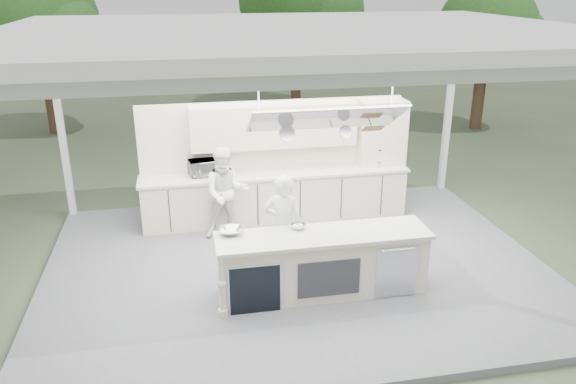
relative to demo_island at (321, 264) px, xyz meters
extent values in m
plane|color=#465339|center=(-0.18, 0.91, -0.60)|extent=(90.00, 90.00, 0.00)
cube|color=slate|center=(-0.18, 0.91, -0.54)|extent=(8.00, 6.00, 0.12)
cube|color=white|center=(3.72, 3.81, 1.25)|extent=(0.12, 0.12, 3.70)
cube|color=white|center=(-4.08, 3.81, 1.25)|extent=(0.12, 0.12, 3.70)
cube|color=white|center=(-0.18, 0.91, 3.18)|extent=(8.20, 6.20, 0.16)
cube|color=white|center=(-0.18, -1.99, 3.02)|extent=(8.00, 0.12, 0.16)
cube|color=white|center=(-0.18, 3.81, 3.02)|extent=(8.00, 0.12, 0.16)
cube|color=white|center=(-4.08, 0.91, 3.02)|extent=(0.12, 6.00, 0.16)
cube|color=white|center=(3.72, 0.91, 3.02)|extent=(0.12, 6.00, 0.16)
cube|color=white|center=(0.02, 0.01, 2.15)|extent=(2.00, 0.71, 0.43)
cube|color=white|center=(0.02, 0.01, 2.15)|extent=(2.06, 0.76, 0.46)
cylinder|color=white|center=(-0.88, 0.01, 2.63)|extent=(0.02, 0.02, 0.95)
cylinder|color=white|center=(0.92, 0.01, 2.63)|extent=(0.02, 0.02, 0.95)
cylinder|color=silver|center=(-0.48, 0.16, 1.93)|extent=(0.22, 0.14, 0.21)
cylinder|color=silver|center=(0.32, 0.11, 1.93)|extent=(0.18, 0.12, 0.18)
cube|color=#9B673E|center=(0.72, 0.13, 1.95)|extent=(0.28, 0.18, 0.12)
cube|color=#EEE2C9|center=(0.02, 0.01, -0.03)|extent=(3.00, 0.70, 0.90)
cube|color=silver|center=(0.02, 0.01, 0.45)|extent=(3.10, 0.78, 0.05)
cylinder|color=#EEE2C9|center=(-1.48, -0.34, -0.02)|extent=(0.11, 0.11, 0.92)
cube|color=black|center=(-1.03, -0.34, -0.12)|extent=(0.70, 0.04, 0.72)
cube|color=silver|center=(-1.03, -0.35, -0.12)|extent=(0.74, 0.03, 0.72)
cube|color=#2E2E33|center=(0.02, -0.35, -0.06)|extent=(0.90, 0.02, 0.55)
cube|color=silver|center=(1.02, -0.35, -0.06)|extent=(0.62, 0.02, 0.78)
cube|color=#EEE2C9|center=(-0.18, 2.81, -0.03)|extent=(5.00, 0.65, 0.90)
cube|color=silver|center=(-0.18, 2.81, 0.45)|extent=(5.08, 0.72, 0.05)
cube|color=#EEE2C9|center=(-0.18, 3.11, 0.65)|extent=(5.00, 0.10, 2.25)
cube|color=#EEE2C9|center=(-0.18, 2.98, 1.32)|extent=(3.10, 0.38, 0.80)
cube|color=#EEE2C9|center=(1.92, 2.93, 1.07)|extent=(0.90, 0.45, 1.30)
cube|color=#9B673E|center=(1.92, 2.93, 1.07)|extent=(0.84, 0.40, 0.03)
cylinder|color=silver|center=(1.82, 2.79, 0.53)|extent=(0.20, 0.20, 0.12)
cylinder|color=black|center=(1.82, 2.79, 0.69)|extent=(0.17, 0.17, 0.20)
cylinder|color=black|center=(2.17, 2.79, 0.52)|extent=(0.16, 0.16, 0.10)
cone|color=black|center=(2.17, 2.79, 0.69)|extent=(0.14, 0.14, 0.24)
cylinder|color=#472F23|center=(-5.68, 10.91, 0.45)|extent=(0.36, 0.36, 2.10)
sphere|color=#376C27|center=(-5.68, 10.91, 2.69)|extent=(3.40, 3.40, 3.40)
sphere|color=#376C27|center=(-5.00, 10.40, 2.35)|extent=(2.38, 2.38, 2.38)
cylinder|color=#472F23|center=(2.32, 12.91, 0.63)|extent=(0.36, 0.36, 2.45)
sphere|color=#376C27|center=(3.12, 12.31, 2.85)|extent=(2.80, 2.80, 2.80)
cylinder|color=#472F23|center=(7.32, 8.91, 0.37)|extent=(0.36, 0.36, 1.92)
sphere|color=#376C27|center=(7.32, 8.91, 2.38)|extent=(3.00, 3.00, 3.00)
sphere|color=#376C27|center=(7.92, 8.46, 2.08)|extent=(2.10, 2.10, 2.10)
imported|color=white|center=(-0.45, 0.59, 0.36)|extent=(0.72, 0.62, 1.68)
imported|color=white|center=(-1.17, 2.22, 0.35)|extent=(0.81, 0.63, 1.65)
imported|color=#B1B4B8|center=(-1.51, 2.90, 0.62)|extent=(0.59, 0.46, 0.30)
imported|color=#B7BABF|center=(-1.28, 0.26, 0.52)|extent=(0.35, 0.35, 0.08)
imported|color=silver|center=(-0.30, 0.26, 0.51)|extent=(0.30, 0.30, 0.07)
camera|label=1|loc=(-1.88, -7.02, 3.90)|focal=35.00mm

